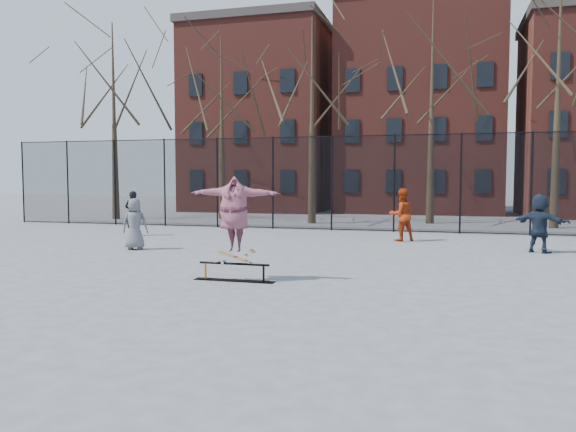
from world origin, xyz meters
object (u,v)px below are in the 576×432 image
(bystander_red, at_px, (402,215))
(bystander_navy, at_px, (540,223))
(skater, at_px, (234,221))
(skate_rail, at_px, (234,274))
(skateboard, at_px, (235,260))
(bystander_grey, at_px, (135,224))
(bystander_black, at_px, (133,213))

(bystander_red, height_order, bystander_navy, bystander_red)
(skater, xyz_separation_m, bystander_navy, (7.10, 6.73, -0.43))
(skate_rail, relative_size, skater, 0.91)
(skateboard, distance_m, bystander_red, 9.23)
(skateboard, xyz_separation_m, skater, (0.00, 0.00, 0.86))
(bystander_grey, relative_size, bystander_navy, 0.91)
(skateboard, distance_m, bystander_grey, 6.41)
(skateboard, bearing_deg, bystander_grey, 140.08)
(bystander_red, bearing_deg, skate_rail, 42.12)
(bystander_black, distance_m, bystander_red, 10.14)
(skate_rail, relative_size, skateboard, 2.20)
(bystander_grey, bearing_deg, skate_rail, 122.80)
(bystander_navy, bearing_deg, bystander_black, 28.97)
(skate_rail, distance_m, bystander_red, 9.25)
(skate_rail, bearing_deg, bystander_black, 132.61)
(bystander_black, height_order, bystander_navy, bystander_navy)
(bystander_grey, bearing_deg, skater, 122.90)
(skate_rail, xyz_separation_m, bystander_red, (2.92, 8.75, 0.77))
(skateboard, relative_size, skater, 0.41)
(skate_rail, distance_m, bystander_grey, 6.42)
(skateboard, bearing_deg, skate_rail, 180.00)
(bystander_red, bearing_deg, skater, 42.22)
(skate_rail, xyz_separation_m, skater, (0.02, 0.00, 1.16))
(skater, height_order, bystander_grey, skater)
(bystander_grey, bearing_deg, bystander_red, -166.44)
(skate_rail, relative_size, bystander_grey, 1.14)
(skateboard, relative_size, bystander_red, 0.45)
(skate_rail, bearing_deg, bystander_red, 71.56)
(skater, distance_m, bystander_grey, 6.42)
(skate_rail, relative_size, bystander_navy, 1.03)
(skater, distance_m, bystander_black, 10.63)
(skateboard, xyz_separation_m, bystander_grey, (-4.91, 4.10, 0.35))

